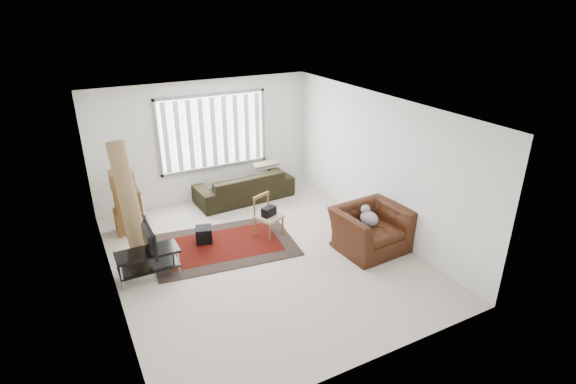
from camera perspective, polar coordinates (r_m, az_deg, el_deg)
name	(u,v)px	position (r m, az deg, el deg)	size (l,w,h in m)	color
room	(249,155)	(7.95, -4.92, 4.66)	(6.00, 6.02, 2.71)	beige
persian_rug	(224,245)	(8.63, -8.11, -6.68)	(2.79, 2.04, 0.02)	black
tv_stand	(148,259)	(7.81, -17.36, -8.08)	(1.01, 0.45, 0.50)	black
tv	(145,239)	(7.63, -17.70, -5.68)	(0.81, 0.11, 0.47)	black
subwoofer	(204,235)	(8.71, -10.63, -5.34)	(0.30, 0.30, 0.30)	black
moving_boxes	(127,204)	(9.35, -19.79, -1.47)	(0.52, 0.48, 1.27)	brown
white_flatpack	(133,216)	(9.36, -19.06, -2.95)	(0.55, 0.08, 0.70)	silver
rolled_rug	(128,201)	(8.31, -19.60, -1.05)	(0.32, 0.32, 2.11)	brown
sofa	(244,182)	(10.33, -5.62, 1.28)	(2.23, 0.96, 0.86)	black
side_chair	(268,214)	(8.68, -2.54, -2.86)	(0.58, 0.58, 0.84)	#998264
armchair	(371,226)	(8.38, 10.46, -4.30)	(1.31, 1.15, 0.92)	#3B190C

